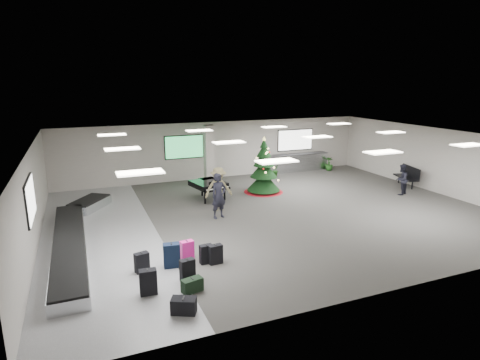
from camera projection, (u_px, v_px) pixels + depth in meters
name	position (u px, v px, depth m)	size (l,w,h in m)	color
ground	(273.00, 213.00, 17.03)	(18.00, 18.00, 0.00)	#383633
room_envelope	(259.00, 157.00, 16.92)	(18.02, 14.02, 3.21)	#A8A19A
baggage_carousel	(74.00, 235.00, 14.01)	(2.28, 9.71, 0.43)	silver
service_counter	(297.00, 162.00, 24.70)	(4.05, 0.65, 1.08)	silver
suitcase_0	(148.00, 282.00, 10.48)	(0.46, 0.28, 0.72)	black
suitcase_1	(187.00, 270.00, 11.22)	(0.44, 0.29, 0.66)	black
pink_suitcase	(187.00, 251.00, 12.50)	(0.43, 0.29, 0.65)	#DF1D89
suitcase_3	(206.00, 254.00, 12.30)	(0.41, 0.24, 0.61)	black
navy_suitcase	(172.00, 255.00, 12.02)	(0.52, 0.34, 0.77)	black
green_duffel	(192.00, 285.00, 10.66)	(0.61, 0.40, 0.39)	black
suitcase_7	(215.00, 254.00, 12.27)	(0.44, 0.26, 0.63)	black
suitcase_8	(142.00, 262.00, 11.72)	(0.45, 0.32, 0.62)	black
black_duffel	(184.00, 306.00, 9.67)	(0.68, 0.56, 0.41)	black
christmas_tree	(264.00, 173.00, 19.98)	(1.97, 1.97, 2.81)	maroon
grand_piano	(209.00, 185.00, 18.84)	(1.64, 1.96, 0.99)	black
bench	(408.00, 175.00, 21.22)	(0.99, 1.77, 1.06)	black
traveler_a	(219.00, 196.00, 16.22)	(0.68, 0.45, 1.86)	black
traveler_b	(218.00, 189.00, 17.21)	(1.22, 0.70, 1.88)	#847A52
traveler_bench	(402.00, 180.00, 19.57)	(0.74, 0.58, 1.52)	black
potted_plant_left	(276.00, 170.00, 23.36)	(0.42, 0.34, 0.77)	#154014
potted_plant_right	(329.00, 164.00, 24.94)	(0.47, 0.47, 0.84)	#154014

